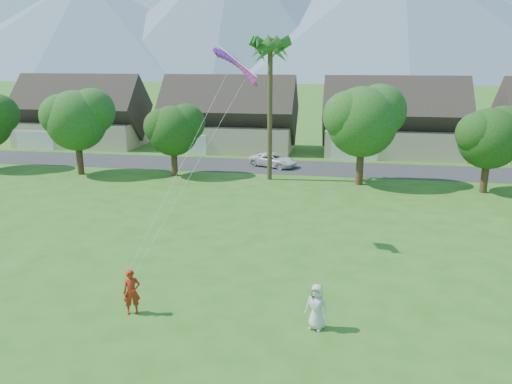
% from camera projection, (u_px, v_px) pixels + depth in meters
% --- Properties ---
extents(ground, '(500.00, 500.00, 0.00)m').
position_uv_depth(ground, '(208.00, 364.00, 18.03)').
color(ground, '#2D6019').
rests_on(ground, ground).
extents(street, '(90.00, 7.00, 0.01)m').
position_uv_depth(street, '(297.00, 167.00, 50.36)').
color(street, '#2D2D30').
rests_on(street, ground).
extents(kite_flyer, '(0.87, 0.76, 2.01)m').
position_uv_depth(kite_flyer, '(132.00, 292.00, 21.37)').
color(kite_flyer, '#A12712').
rests_on(kite_flyer, ground).
extents(watcher, '(1.09, 0.87, 1.94)m').
position_uv_depth(watcher, '(317.00, 307.00, 20.17)').
color(watcher, silver).
rests_on(watcher, ground).
extents(parked_car, '(5.44, 4.11, 1.37)m').
position_uv_depth(parked_car, '(273.00, 160.00, 50.59)').
color(parked_car, silver).
rests_on(parked_car, ground).
extents(mountain_ridge, '(540.00, 240.00, 70.00)m').
position_uv_depth(mountain_ridge, '(360.00, 21.00, 256.00)').
color(mountain_ridge, slate).
rests_on(mountain_ridge, ground).
extents(houses_row, '(72.75, 8.19, 8.86)m').
position_uv_depth(houses_row, '(309.00, 122.00, 57.94)').
color(houses_row, beige).
rests_on(houses_row, ground).
extents(tree_row, '(62.27, 6.67, 8.45)m').
position_uv_depth(tree_row, '(278.00, 127.00, 43.50)').
color(tree_row, '#47301C').
rests_on(tree_row, ground).
extents(fan_palm, '(3.00, 3.00, 13.80)m').
position_uv_depth(fan_palm, '(270.00, 45.00, 42.40)').
color(fan_palm, '#4C3D26').
rests_on(fan_palm, ground).
extents(parafoil_kite, '(3.04, 1.24, 0.50)m').
position_uv_depth(parafoil_kite, '(239.00, 64.00, 27.18)').
color(parafoil_kite, purple).
rests_on(parafoil_kite, ground).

